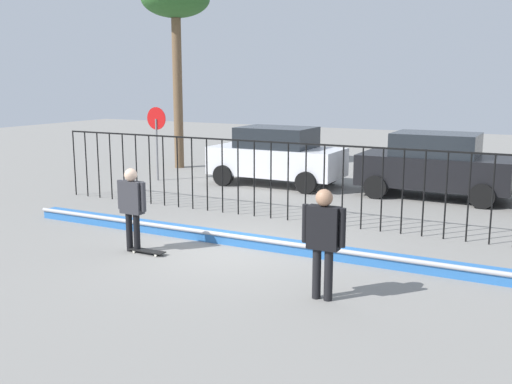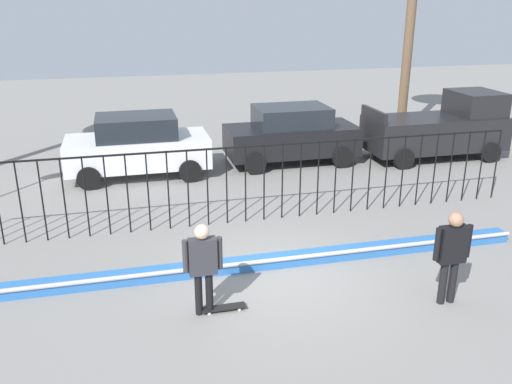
# 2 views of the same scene
# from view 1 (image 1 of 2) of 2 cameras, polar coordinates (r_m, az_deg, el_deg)

# --- Properties ---
(ground_plane) EXTENTS (60.00, 60.00, 0.00)m
(ground_plane) POSITION_cam_1_polar(r_m,az_deg,el_deg) (12.11, -2.67, -5.58)
(ground_plane) COLOR gray
(bowl_coping_ledge) EXTENTS (11.00, 0.40, 0.27)m
(bowl_coping_ledge) POSITION_cam_1_polar(r_m,az_deg,el_deg) (12.43, -1.69, -4.57)
(bowl_coping_ledge) COLOR #2D6BB7
(bowl_coping_ledge) RESTS_ON ground
(perimeter_fence) EXTENTS (14.04, 0.04, 1.93)m
(perimeter_fence) POSITION_cam_1_polar(r_m,az_deg,el_deg) (14.36, 3.12, 1.84)
(perimeter_fence) COLOR black
(perimeter_fence) RESTS_ON ground
(skateboarder) EXTENTS (0.69, 0.26, 1.70)m
(skateboarder) POSITION_cam_1_polar(r_m,az_deg,el_deg) (11.99, -11.91, -0.96)
(skateboarder) COLOR black
(skateboarder) RESTS_ON ground
(skateboard) EXTENTS (0.80, 0.20, 0.07)m
(skateboard) POSITION_cam_1_polar(r_m,az_deg,el_deg) (12.01, -10.48, -5.61)
(skateboard) COLOR black
(skateboard) RESTS_ON ground
(camera_operator) EXTENTS (0.72, 0.27, 1.77)m
(camera_operator) POSITION_cam_1_polar(r_m,az_deg,el_deg) (9.22, 6.53, -4.06)
(camera_operator) COLOR black
(camera_operator) RESTS_ON ground
(parked_car_white) EXTENTS (4.30, 2.12, 1.90)m
(parked_car_white) POSITION_cam_1_polar(r_m,az_deg,el_deg) (19.29, 1.99, 3.54)
(parked_car_white) COLOR silver
(parked_car_white) RESTS_ON ground
(parked_car_black) EXTENTS (4.30, 2.12, 1.90)m
(parked_car_black) POSITION_cam_1_polar(r_m,az_deg,el_deg) (17.98, 16.89, 2.54)
(parked_car_black) COLOR black
(parked_car_black) RESTS_ON ground
(stop_sign) EXTENTS (0.76, 0.07, 2.50)m
(stop_sign) POSITION_cam_1_polar(r_m,az_deg,el_deg) (20.38, -9.58, 5.61)
(stop_sign) COLOR slate
(stop_sign) RESTS_ON ground
(palm_tree_short) EXTENTS (2.59, 2.59, 7.11)m
(palm_tree_short) POSITION_cam_1_polar(r_m,az_deg,el_deg) (23.37, -7.78, 17.45)
(palm_tree_short) COLOR brown
(palm_tree_short) RESTS_ON ground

